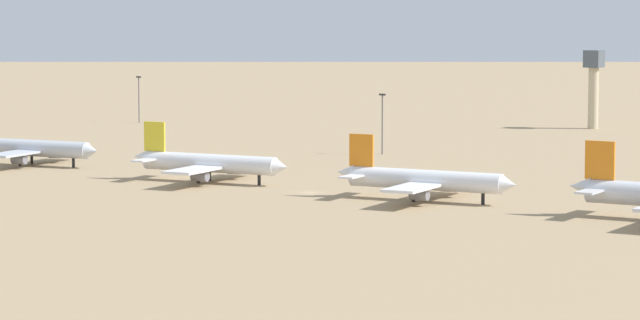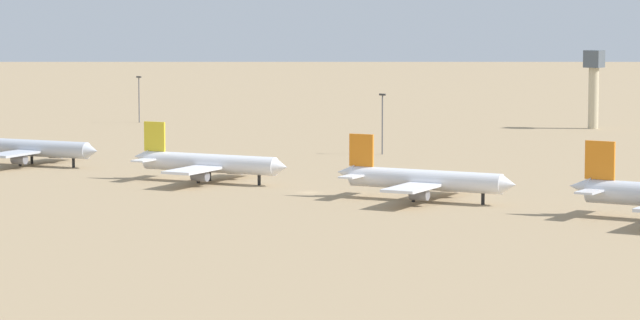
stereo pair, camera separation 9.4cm
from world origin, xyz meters
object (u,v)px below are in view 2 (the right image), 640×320
at_px(parked_jet_navy_2, 30,148).
at_px(light_pole_mid, 382,119).
at_px(parked_jet_yellow_3, 208,163).
at_px(light_pole_east, 139,96).
at_px(control_tower, 594,81).
at_px(parked_jet_orange_4, 424,180).

distance_m(parked_jet_navy_2, light_pole_mid, 92.35).
height_order(parked_jet_yellow_3, light_pole_east, light_pole_east).
relative_size(parked_jet_navy_2, parked_jet_yellow_3, 0.99).
height_order(control_tower, light_pole_east, control_tower).
relative_size(parked_jet_yellow_3, light_pole_mid, 2.49).
relative_size(control_tower, light_pole_east, 1.61).
xyz_separation_m(light_pole_mid, light_pole_east, (-120.98, 46.72, -0.43)).
bearing_deg(parked_jet_navy_2, parked_jet_yellow_3, -12.50).
bearing_deg(parked_jet_navy_2, light_pole_east, 110.14).
bearing_deg(light_pole_mid, parked_jet_orange_4, -53.96).
height_order(parked_jet_yellow_3, light_pole_mid, light_pole_mid).
relative_size(parked_jet_yellow_3, parked_jet_orange_4, 1.00).
xyz_separation_m(parked_jet_yellow_3, parked_jet_orange_4, (56.75, -2.15, 0.01)).
xyz_separation_m(parked_jet_navy_2, parked_jet_orange_4, (115.67, -7.11, 0.05)).
xyz_separation_m(parked_jet_navy_2, parked_jet_yellow_3, (58.93, -4.96, 0.04)).
relative_size(light_pole_mid, light_pole_east, 1.05).
bearing_deg(control_tower, light_pole_mid, -97.10).
bearing_deg(light_pole_mid, control_tower, 82.90).
distance_m(control_tower, light_pole_mid, 106.96).
relative_size(parked_jet_navy_2, control_tower, 1.61).
bearing_deg(light_pole_east, light_pole_mid, -21.12).
bearing_deg(light_pole_mid, parked_jet_yellow_3, -89.92).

